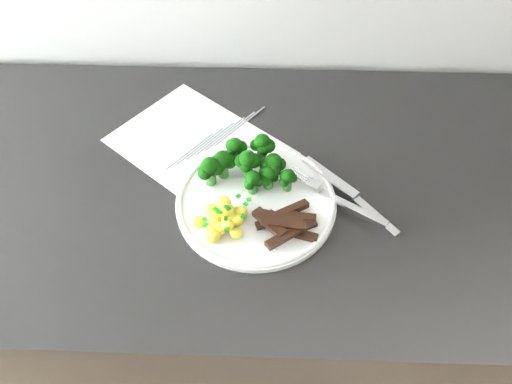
% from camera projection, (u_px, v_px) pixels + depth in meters
% --- Properties ---
extents(counter, '(2.38, 0.60, 0.89)m').
position_uv_depth(counter, '(231.00, 310.00, 1.19)').
color(counter, black).
rests_on(counter, ground).
extents(recipe_paper, '(0.35, 0.34, 0.00)m').
position_uv_depth(recipe_paper, '(200.00, 147.00, 0.90)').
color(recipe_paper, white).
rests_on(recipe_paper, counter).
extents(plate, '(0.25, 0.25, 0.01)m').
position_uv_depth(plate, '(256.00, 201.00, 0.81)').
color(plate, white).
rests_on(plate, counter).
extents(broccoli, '(0.16, 0.10, 0.06)m').
position_uv_depth(broccoli, '(248.00, 163.00, 0.82)').
color(broccoli, '#2D6522').
rests_on(broccoli, plate).
extents(potatoes, '(0.09, 0.08, 0.04)m').
position_uv_depth(potatoes, '(223.00, 220.00, 0.77)').
color(potatoes, '#FFEB4D').
rests_on(potatoes, plate).
extents(beef_strips, '(0.10, 0.10, 0.03)m').
position_uv_depth(beef_strips, '(285.00, 223.00, 0.77)').
color(beef_strips, black).
rests_on(beef_strips, plate).
extents(fork, '(0.15, 0.12, 0.02)m').
position_uv_depth(fork, '(339.00, 199.00, 0.80)').
color(fork, silver).
rests_on(fork, plate).
extents(knife, '(0.15, 0.16, 0.02)m').
position_uv_depth(knife, '(361.00, 204.00, 0.81)').
color(knife, silver).
rests_on(knife, plate).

